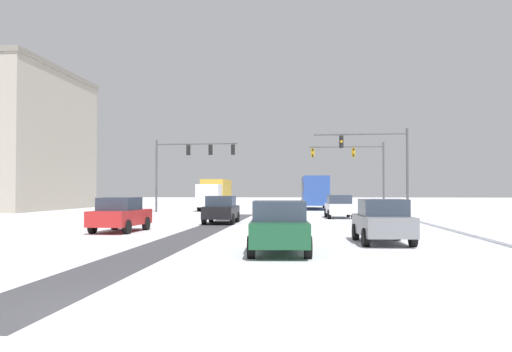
{
  "coord_description": "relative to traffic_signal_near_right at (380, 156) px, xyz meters",
  "views": [
    {
      "loc": [
        2.76,
        -8.9,
        1.93
      ],
      "look_at": [
        0.0,
        24.21,
        2.8
      ],
      "focal_mm": 39.3,
      "sensor_mm": 36.0,
      "label": 1
    }
  ],
  "objects": [
    {
      "name": "ground_plane",
      "position": [
        -8.45,
        -32.7,
        -4.48
      ],
      "size": [
        300.0,
        300.0,
        0.0
      ],
      "primitive_type": "plane",
      "color": "silver"
    },
    {
      "name": "wheel_track_left_lane",
      "position": [
        -10.04,
        -15.41,
        -4.47
      ],
      "size": [
        0.88,
        38.05,
        0.01
      ],
      "primitive_type": "cube",
      "color": "#424247",
      "rests_on": "ground"
    },
    {
      "name": "wheel_track_right_lane",
      "position": [
        -10.92,
        -15.41,
        -4.47
      ],
      "size": [
        0.88,
        38.05,
        0.01
      ],
      "primitive_type": "cube",
      "color": "#424247",
      "rests_on": "ground"
    },
    {
      "name": "traffic_signal_near_right",
      "position": [
        0.0,
        0.0,
        0.0
      ],
      "size": [
        6.87,
        0.58,
        6.5
      ],
      "color": "#47474C",
      "rests_on": "ground"
    },
    {
      "name": "traffic_signal_far_right",
      "position": [
        -0.55,
        11.94,
        0.21
      ],
      "size": [
        7.08,
        0.49,
        6.5
      ],
      "color": "#47474C",
      "rests_on": "ground"
    },
    {
      "name": "traffic_signal_far_left",
      "position": [
        -15.83,
        7.71,
        0.36
      ],
      "size": [
        7.46,
        0.68,
        6.5
      ],
      "color": "#47474C",
      "rests_on": "ground"
    },
    {
      "name": "car_white_lead",
      "position": [
        -3.13,
        -1.88,
        -3.66
      ],
      "size": [
        1.97,
        4.17,
        1.62
      ],
      "color": "silver",
      "rests_on": "ground"
    },
    {
      "name": "car_black_second",
      "position": [
        -10.46,
        -8.97,
        -3.66
      ],
      "size": [
        1.85,
        4.11,
        1.62
      ],
      "color": "black",
      "rests_on": "ground"
    },
    {
      "name": "car_red_third",
      "position": [
        -14.2,
        -16.01,
        -3.66
      ],
      "size": [
        2.02,
        4.19,
        1.62
      ],
      "color": "red",
      "rests_on": "ground"
    },
    {
      "name": "car_grey_fourth",
      "position": [
        -2.78,
        -20.78,
        -3.66
      ],
      "size": [
        1.97,
        4.17,
        1.62
      ],
      "color": "slate",
      "rests_on": "ground"
    },
    {
      "name": "car_dark_green_fifth",
      "position": [
        -6.41,
        -24.43,
        -3.66
      ],
      "size": [
        1.99,
        4.18,
        1.62
      ],
      "color": "#194C2D",
      "rests_on": "ground"
    },
    {
      "name": "bus_oncoming",
      "position": [
        -4.44,
        17.46,
        -2.49
      ],
      "size": [
        2.83,
        11.05,
        3.38
      ],
      "color": "#284793",
      "rests_on": "ground"
    },
    {
      "name": "box_truck_delivery",
      "position": [
        -14.21,
        12.27,
        -2.84
      ],
      "size": [
        2.48,
        7.47,
        3.02
      ],
      "color": "silver",
      "rests_on": "ground"
    }
  ]
}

